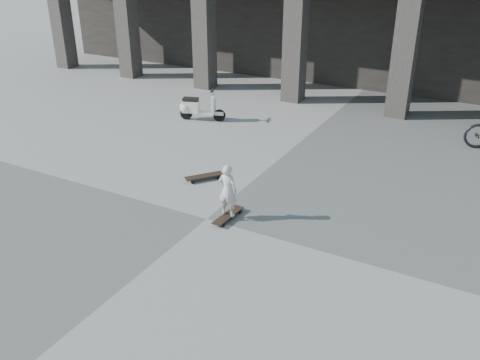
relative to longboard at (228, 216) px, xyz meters
The scene contains 5 objects.
ground 0.44m from the longboard, 149.29° to the right, with size 90.00×90.00×0.00m, color #4E4E4C.
longboard is the anchor object (origin of this frame).
skateboard_spare 1.92m from the longboard, 136.79° to the left, with size 0.73×0.84×0.11m.
child 0.56m from the longboard, 90.00° to the left, with size 0.40×0.26×1.09m, color #BCB3A9.
scooter 6.30m from the longboard, 129.21° to the left, with size 1.39×0.69×1.00m.
Camera 1 is at (4.83, -7.45, 5.07)m, focal length 38.00 mm.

